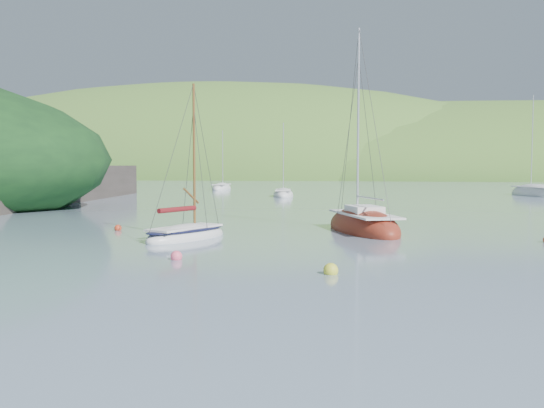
% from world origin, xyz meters
% --- Properties ---
extents(ground, '(700.00, 700.00, 0.00)m').
position_xyz_m(ground, '(0.00, 0.00, 0.00)').
color(ground, gray).
rests_on(ground, ground).
extents(shoreline_hills, '(690.00, 135.00, 56.00)m').
position_xyz_m(shoreline_hills, '(-9.66, 172.42, 0.00)').
color(shoreline_hills, '#47722B').
rests_on(shoreline_hills, ground).
extents(daysailer_white, '(3.55, 5.58, 8.05)m').
position_xyz_m(daysailer_white, '(-3.27, 8.83, 0.20)').
color(daysailer_white, white).
rests_on(daysailer_white, ground).
extents(sloop_red, '(5.85, 8.49, 11.94)m').
position_xyz_m(sloop_red, '(4.77, 14.15, 0.22)').
color(sloop_red, maroon).
rests_on(sloop_red, ground).
extents(distant_sloop_a, '(3.49, 6.72, 9.13)m').
position_xyz_m(distant_sloop_a, '(-7.16, 48.52, 0.16)').
color(distant_sloop_a, white).
rests_on(distant_sloop_a, ground).
extents(distant_sloop_b, '(6.31, 9.44, 12.72)m').
position_xyz_m(distant_sloop_b, '(21.05, 56.67, 0.21)').
color(distant_sloop_b, white).
rests_on(distant_sloop_b, ground).
extents(distant_sloop_c, '(2.82, 6.72, 9.36)m').
position_xyz_m(distant_sloop_c, '(-19.95, 65.07, 0.17)').
color(distant_sloop_c, white).
rests_on(distant_sloop_c, ground).
extents(mooring_buoys, '(22.13, 10.94, 0.49)m').
position_xyz_m(mooring_buoys, '(2.52, 5.36, 0.12)').
color(mooring_buoys, yellow).
rests_on(mooring_buoys, ground).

